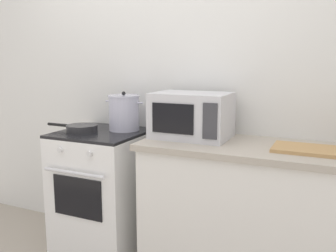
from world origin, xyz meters
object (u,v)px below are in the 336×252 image
Objects in this scene: stove at (103,192)px; microwave at (192,115)px; stock_pot at (124,113)px; cutting_board at (305,149)px; frying_pan at (81,128)px.

microwave is (0.67, 0.08, 0.61)m from stove.
stove is at bearing -173.27° from microwave.
microwave is at bearing 6.73° from stove.
stock_pot is 0.55m from microwave.
stove is 0.91m from microwave.
microwave is at bearing 173.86° from cutting_board.
cutting_board is (1.27, -0.12, -0.12)m from stock_pot.
microwave is at bearing -4.10° from stock_pot.
frying_pan is at bearing -169.78° from microwave.
stove is at bearing 26.67° from frying_pan.
cutting_board is (1.40, 0.00, 0.47)m from stove.
frying_pan reaches higher than cutting_board.
stove is 2.56× the size of cutting_board.
stove is at bearing -136.01° from stock_pot.
stock_pot reaches higher than frying_pan.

